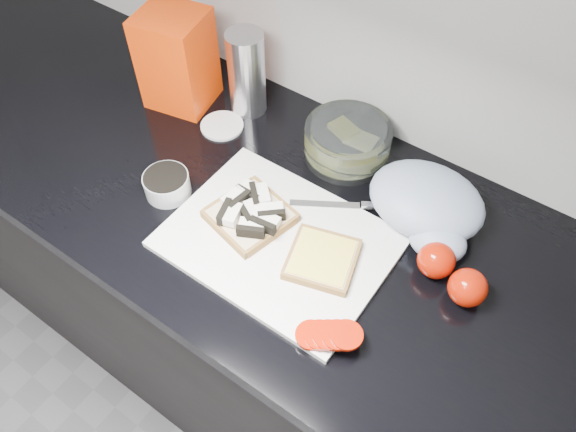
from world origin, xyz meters
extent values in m
cube|color=black|center=(0.00, 1.20, 0.43)|extent=(3.50, 0.60, 0.86)
cube|color=black|center=(0.00, 1.20, 0.88)|extent=(3.50, 0.64, 0.04)
cube|color=white|center=(0.05, 1.13, 0.91)|extent=(0.40, 0.30, 0.01)
cube|color=beige|center=(-0.02, 1.13, 0.92)|extent=(0.16, 0.16, 0.02)
cube|color=white|center=(-0.05, 1.17, 0.94)|extent=(0.05, 0.03, 0.02)
cube|color=black|center=(-0.05, 1.17, 0.94)|extent=(0.05, 0.01, 0.02)
cube|color=white|center=(-0.03, 1.17, 0.94)|extent=(0.05, 0.05, 0.02)
cube|color=black|center=(-0.03, 1.17, 0.94)|extent=(0.04, 0.04, 0.02)
cube|color=white|center=(0.01, 1.15, 0.94)|extent=(0.05, 0.05, 0.02)
cube|color=black|center=(0.01, 1.15, 0.94)|extent=(0.05, 0.04, 0.02)
cube|color=white|center=(-0.06, 1.14, 0.94)|extent=(0.03, 0.05, 0.02)
cube|color=black|center=(-0.06, 1.14, 0.94)|extent=(0.02, 0.05, 0.02)
cube|color=white|center=(-0.02, 1.13, 0.94)|extent=(0.05, 0.05, 0.02)
cube|color=black|center=(-0.02, 1.13, 0.94)|extent=(0.05, 0.03, 0.02)
cube|color=white|center=(0.00, 1.10, 0.94)|extent=(0.05, 0.04, 0.02)
cube|color=black|center=(0.00, 1.10, 0.94)|extent=(0.05, 0.03, 0.02)
cube|color=white|center=(-0.04, 1.10, 0.94)|extent=(0.04, 0.05, 0.02)
cube|color=black|center=(-0.04, 1.10, 0.94)|extent=(0.03, 0.05, 0.02)
cube|color=white|center=(0.02, 1.13, 0.94)|extent=(0.05, 0.03, 0.02)
cube|color=black|center=(0.02, 1.13, 0.94)|extent=(0.05, 0.02, 0.02)
cube|color=beige|center=(0.14, 1.13, 0.92)|extent=(0.14, 0.14, 0.02)
cube|color=#FFE44B|center=(0.14, 1.13, 0.93)|extent=(0.13, 0.13, 0.00)
cylinder|color=#AB1703|center=(0.20, 1.00, 0.92)|extent=(0.06, 0.06, 0.01)
cylinder|color=#AB1703|center=(0.22, 1.01, 0.92)|extent=(0.06, 0.06, 0.01)
cylinder|color=#AB1703|center=(0.23, 1.01, 0.92)|extent=(0.06, 0.06, 0.01)
cylinder|color=#AB1703|center=(0.24, 1.02, 0.93)|extent=(0.07, 0.07, 0.01)
cylinder|color=#AB1703|center=(0.25, 1.02, 0.93)|extent=(0.07, 0.07, 0.01)
cube|color=#B3B4B8|center=(0.07, 1.24, 0.91)|extent=(0.12, 0.08, 0.00)
cube|color=#B3B4B8|center=(0.16, 1.30, 0.92)|extent=(0.06, 0.04, 0.01)
cylinder|color=#A9AEAF|center=(-0.21, 1.10, 0.92)|extent=(0.09, 0.09, 0.05)
cylinder|color=black|center=(-0.21, 1.10, 0.94)|extent=(0.09, 0.09, 0.01)
cylinder|color=silver|center=(-0.24, 1.31, 0.90)|extent=(0.11, 0.11, 0.01)
cylinder|color=silver|center=(0.03, 1.39, 0.94)|extent=(0.18, 0.18, 0.07)
cube|color=#FFE44B|center=(0.01, 1.40, 0.93)|extent=(0.06, 0.06, 0.04)
cube|color=#F8E694|center=(0.06, 1.39, 0.92)|extent=(0.06, 0.05, 0.01)
cube|color=red|center=(-0.37, 1.33, 1.01)|extent=(0.16, 0.15, 0.21)
cylinder|color=silver|center=(-0.23, 1.39, 1.00)|extent=(0.08, 0.08, 0.19)
ellipsoid|color=#929CB4|center=(0.23, 1.33, 0.95)|extent=(0.23, 0.18, 0.10)
ellipsoid|color=#929CB4|center=(0.29, 1.27, 0.93)|extent=(0.11, 0.09, 0.07)
sphere|color=#AB1703|center=(0.31, 1.23, 0.93)|extent=(0.07, 0.07, 0.07)
sphere|color=#AB1703|center=(0.37, 1.21, 0.93)|extent=(0.07, 0.07, 0.07)
camera|label=1|loc=(0.41, 0.64, 1.75)|focal=35.00mm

